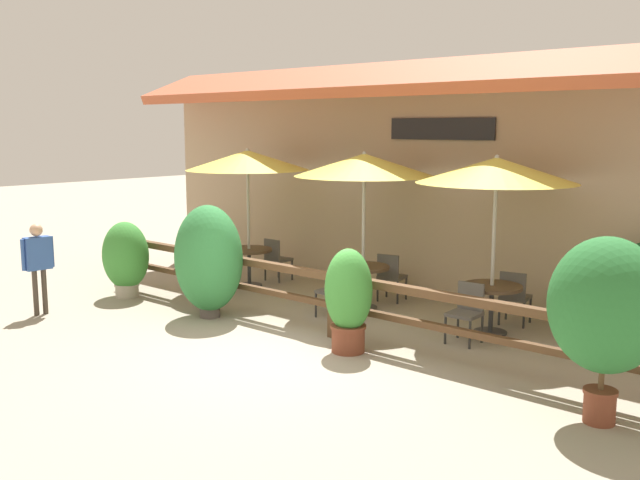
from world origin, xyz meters
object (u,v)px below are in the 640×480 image
at_px(chair_middle_wallside, 391,275).
at_px(patio_umbrella_middle, 364,165).
at_px(potted_plant_tall_tropical, 209,259).
at_px(dining_table_far, 492,295).
at_px(chair_far_streetside, 466,310).
at_px(potted_plant_corner_fern, 126,257).
at_px(patio_umbrella_near, 247,160).
at_px(chair_near_streetside, 221,267).
at_px(potted_plant_broad_leaf, 348,298).
at_px(dining_table_near, 249,256).
at_px(pedestrian, 38,257).
at_px(chair_far_wallside, 514,295).
at_px(dining_table_middle, 363,274).
at_px(chair_middle_streetside, 335,288).
at_px(potted_plant_small_flowering, 606,308).
at_px(chair_near_wallside, 276,257).
at_px(patio_umbrella_far, 496,170).

bearing_deg(chair_middle_wallside, patio_umbrella_middle, 73.14).
bearing_deg(chair_middle_wallside, potted_plant_tall_tropical, 48.63).
bearing_deg(dining_table_far, chair_middle_wallside, 164.07).
height_order(chair_far_streetside, potted_plant_corner_fern, potted_plant_corner_fern).
xyz_separation_m(patio_umbrella_near, dining_table_far, (5.03, 0.13, -1.83)).
distance_m(chair_near_streetside, chair_middle_wallside, 3.16).
bearing_deg(potted_plant_tall_tropical, chair_near_streetside, 132.58).
bearing_deg(chair_far_streetside, potted_plant_broad_leaf, -127.25).
bearing_deg(potted_plant_corner_fern, potted_plant_broad_leaf, 1.21).
bearing_deg(dining_table_near, dining_table_far, 1.50).
xyz_separation_m(dining_table_far, pedestrian, (-6.07, -3.82, 0.38)).
distance_m(chair_far_wallside, potted_plant_tall_tropical, 4.82).
distance_m(dining_table_middle, chair_middle_streetside, 0.72).
height_order(dining_table_far, pedestrian, pedestrian).
height_order(dining_table_far, potted_plant_small_flowering, potted_plant_small_flowering).
bearing_deg(chair_far_wallside, chair_far_streetside, 74.93).
bearing_deg(potted_plant_small_flowering, potted_plant_broad_leaf, 177.38).
xyz_separation_m(patio_umbrella_middle, dining_table_far, (2.34, 0.06, -1.83)).
bearing_deg(pedestrian, dining_table_far, -52.85).
relative_size(dining_table_far, chair_far_wallside, 1.05).
height_order(dining_table_middle, potted_plant_small_flowering, potted_plant_small_flowering).
bearing_deg(potted_plant_small_flowering, dining_table_middle, 155.34).
bearing_deg(chair_far_streetside, chair_far_wallside, 82.79).
xyz_separation_m(dining_table_middle, pedestrian, (-3.73, -3.76, 0.38)).
xyz_separation_m(dining_table_middle, potted_plant_broad_leaf, (1.28, -2.01, 0.17)).
xyz_separation_m(chair_near_wallside, patio_umbrella_far, (4.96, -0.55, 1.94)).
distance_m(patio_umbrella_middle, dining_table_far, 2.97).
height_order(patio_umbrella_middle, potted_plant_broad_leaf, patio_umbrella_middle).
distance_m(dining_table_middle, patio_umbrella_far, 2.97).
distance_m(chair_near_streetside, potted_plant_tall_tropical, 1.83).
xyz_separation_m(dining_table_near, potted_plant_tall_tropical, (1.16, -1.99, 0.37)).
height_order(chair_far_wallside, potted_plant_tall_tropical, potted_plant_tall_tropical).
bearing_deg(potted_plant_small_flowering, dining_table_near, 164.20).
bearing_deg(potted_plant_tall_tropical, chair_near_wallside, 112.32).
height_order(chair_middle_wallside, pedestrian, pedestrian).
relative_size(dining_table_near, chair_middle_streetside, 1.05).
bearing_deg(dining_table_far, potted_plant_broad_leaf, -116.93).
bearing_deg(chair_far_wallside, patio_umbrella_middle, 6.21).
height_order(chair_near_streetside, patio_umbrella_middle, patio_umbrella_middle).
relative_size(dining_table_near, potted_plant_tall_tropical, 0.49).
bearing_deg(potted_plant_tall_tropical, chair_far_wallside, 35.13).
xyz_separation_m(potted_plant_broad_leaf, potted_plant_corner_fern, (-5.02, -0.11, -0.03)).
relative_size(potted_plant_broad_leaf, potted_plant_small_flowering, 0.73).
distance_m(potted_plant_tall_tropical, potted_plant_small_flowering, 6.27).
distance_m(patio_umbrella_middle, patio_umbrella_far, 2.34).
distance_m(dining_table_middle, chair_middle_wallside, 0.72).
bearing_deg(patio_umbrella_near, dining_table_middle, 1.51).
height_order(patio_umbrella_near, potted_plant_tall_tropical, patio_umbrella_near).
height_order(dining_table_near, dining_table_middle, same).
xyz_separation_m(chair_near_streetside, chair_middle_wallside, (2.80, 1.46, 0.00)).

